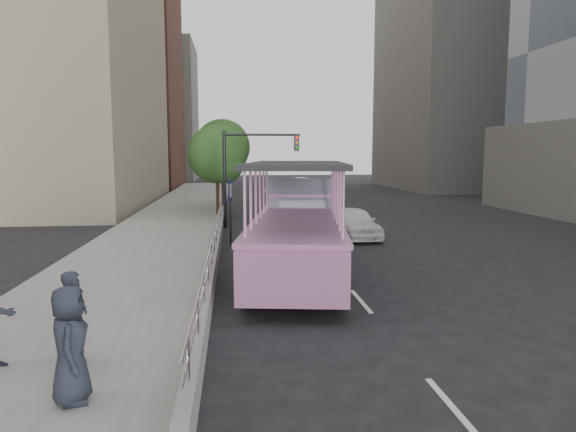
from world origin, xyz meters
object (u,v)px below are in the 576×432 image
(car, at_px, (354,223))
(street_tree_far, at_px, (224,149))
(duck_boat, at_px, (298,231))
(pedestrian_far, at_px, (70,344))
(parking_sign, at_px, (230,205))
(traffic_signal, at_px, (247,163))
(pedestrian_near, at_px, (75,318))
(street_tree_near, at_px, (219,156))

(car, distance_m, street_tree_far, 15.45)
(duck_boat, xyz_separation_m, street_tree_far, (-2.86, 20.04, 2.92))
(pedestrian_far, xyz_separation_m, parking_sign, (2.28, 14.36, 0.61))
(traffic_signal, distance_m, street_tree_far, 9.57)
(pedestrian_near, bearing_deg, parking_sign, -14.74)
(parking_sign, relative_size, traffic_signal, 0.56)
(car, relative_size, pedestrian_far, 2.43)
(pedestrian_far, bearing_deg, car, -38.24)
(car, height_order, street_tree_far, street_tree_far)
(car, distance_m, pedestrian_far, 17.94)
(traffic_signal, bearing_deg, pedestrian_near, -100.53)
(duck_boat, xyz_separation_m, pedestrian_far, (-4.62, -9.60, -0.19))
(duck_boat, relative_size, car, 2.65)
(car, bearing_deg, street_tree_far, 110.11)
(pedestrian_near, bearing_deg, street_tree_near, -8.17)
(pedestrian_near, bearing_deg, car, -33.30)
(pedestrian_near, height_order, street_tree_near, street_tree_near)
(pedestrian_near, distance_m, parking_sign, 13.24)
(car, relative_size, parking_sign, 1.50)
(pedestrian_far, xyz_separation_m, street_tree_near, (1.56, 23.64, 2.63))
(parking_sign, bearing_deg, traffic_signal, 81.53)
(pedestrian_near, bearing_deg, pedestrian_far, -169.63)
(street_tree_far, bearing_deg, traffic_signal, -81.57)
(duck_boat, bearing_deg, pedestrian_far, -115.69)
(street_tree_far, bearing_deg, parking_sign, -88.03)
(car, distance_m, parking_sign, 6.13)
(pedestrian_near, bearing_deg, traffic_signal, -13.82)
(car, xyz_separation_m, pedestrian_far, (-8.09, -16.00, 0.45))
(street_tree_near, bearing_deg, pedestrian_far, -93.77)
(pedestrian_near, bearing_deg, duck_boat, -34.45)
(car, distance_m, street_tree_near, 10.51)
(duck_boat, distance_m, car, 7.31)
(duck_boat, xyz_separation_m, pedestrian_near, (-4.96, -8.20, -0.24))
(pedestrian_far, bearing_deg, street_tree_far, -14.81)
(pedestrian_near, height_order, traffic_signal, traffic_signal)
(pedestrian_near, distance_m, street_tree_far, 28.49)
(parking_sign, bearing_deg, car, 15.75)
(pedestrian_far, xyz_separation_m, street_tree_far, (1.76, 29.64, 3.11))
(pedestrian_near, relative_size, street_tree_far, 0.26)
(car, bearing_deg, street_tree_near, 125.75)
(car, bearing_deg, parking_sign, -169.06)
(traffic_signal, xyz_separation_m, street_tree_near, (-1.60, 3.43, 0.32))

